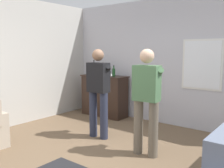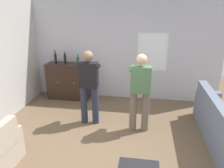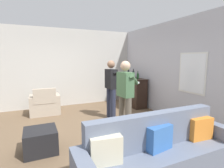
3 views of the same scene
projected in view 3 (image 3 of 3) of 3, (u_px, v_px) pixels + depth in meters
ground at (84, 132)px, 4.17m from camera, size 10.40×10.40×0.00m
wall_back_with_window at (173, 70)px, 5.04m from camera, size 5.20×0.15×2.80m
wall_side_left at (64, 68)px, 6.37m from camera, size 0.12×5.20×2.80m
couch at (160, 155)px, 2.51m from camera, size 0.57×2.50×0.94m
armchair at (45, 105)px, 5.45m from camera, size 0.67×0.90×0.85m
sideboard_cabinet at (133, 92)px, 6.47m from camera, size 1.22×0.49×1.03m
bottle_wine_green at (138, 76)px, 6.10m from camera, size 0.07×0.07×0.27m
bottle_liquor_amber at (133, 74)px, 6.46m from camera, size 0.07×0.07×0.33m
bottle_spirits_clear at (129, 73)px, 6.67m from camera, size 0.07×0.07×0.38m
ottoman at (41, 141)px, 3.25m from camera, size 0.58×0.58×0.43m
person_standing_left at (111, 86)px, 5.01m from camera, size 0.56×0.48×1.68m
person_standing_right at (126, 94)px, 3.94m from camera, size 0.56×0.49×1.68m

